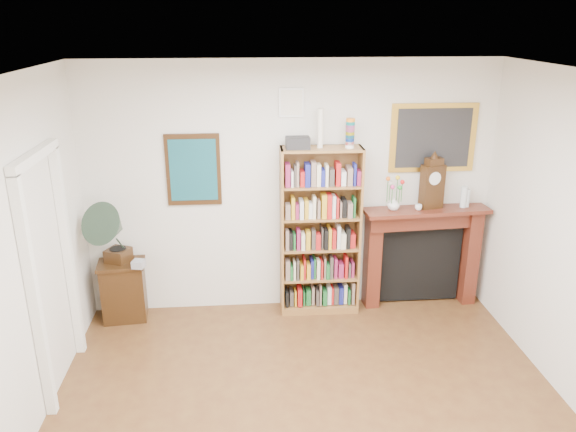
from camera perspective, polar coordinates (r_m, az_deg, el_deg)
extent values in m
cube|color=white|center=(3.45, 4.13, 13.00)|extent=(4.50, 5.00, 0.01)
cube|color=silver|center=(6.18, 0.30, 2.73)|extent=(4.50, 0.01, 2.80)
cube|color=white|center=(4.94, -24.35, -8.02)|extent=(0.08, 0.08, 2.10)
cube|color=white|center=(5.75, -21.43, -3.74)|extent=(0.08, 0.08, 2.10)
cube|color=white|center=(5.00, -24.39, 5.57)|extent=(0.08, 1.02, 0.08)
cube|color=black|center=(6.09, -9.59, 4.65)|extent=(0.58, 0.03, 0.78)
cube|color=#134D5A|center=(6.08, -9.60, 4.61)|extent=(0.50, 0.01, 0.67)
cube|color=white|center=(5.96, 0.34, 11.46)|extent=(0.26, 0.03, 0.30)
cube|color=silver|center=(5.94, 0.35, 11.43)|extent=(0.22, 0.01, 0.26)
cube|color=gold|center=(6.35, 14.52, 7.69)|extent=(0.95, 0.03, 0.75)
cube|color=#262628|center=(6.34, 14.57, 7.66)|extent=(0.82, 0.01, 0.65)
cube|color=brown|center=(6.16, -0.63, -1.78)|extent=(0.03, 0.31, 1.90)
cube|color=brown|center=(6.27, 7.12, -1.53)|extent=(0.03, 0.31, 1.90)
cube|color=brown|center=(5.92, 3.46, 6.82)|extent=(0.88, 0.32, 0.03)
cube|color=brown|center=(6.58, 3.13, -9.05)|extent=(0.88, 0.32, 0.08)
cube|color=brown|center=(6.33, 3.10, -1.18)|extent=(0.87, 0.03, 1.90)
cube|color=brown|center=(6.41, 3.19, -6.15)|extent=(0.83, 0.30, 0.02)
cube|color=brown|center=(6.27, 3.25, -3.19)|extent=(0.83, 0.30, 0.02)
cube|color=brown|center=(6.14, 3.32, -0.09)|extent=(0.83, 0.30, 0.02)
cube|color=brown|center=(6.02, 3.38, 3.13)|extent=(0.83, 0.30, 0.02)
cube|color=black|center=(6.51, -16.34, -7.29)|extent=(0.53, 0.41, 0.68)
cube|color=#4B1C11|center=(6.50, 8.56, -4.42)|extent=(0.17, 0.22, 1.14)
cube|color=#4B1C11|center=(6.85, 17.95, -3.92)|extent=(0.17, 0.22, 1.14)
cube|color=#4B1C11|center=(6.48, 13.71, -0.30)|extent=(1.31, 0.30, 0.19)
cube|color=#4B1C11|center=(6.40, 13.91, 0.54)|extent=(1.42, 0.43, 0.04)
cube|color=black|center=(6.75, 13.14, -4.67)|extent=(0.95, 0.09, 0.92)
cube|color=black|center=(6.39, -16.86, -3.81)|extent=(0.30, 0.30, 0.14)
cylinder|color=black|center=(6.36, -16.92, -3.20)|extent=(0.23, 0.23, 0.01)
cone|color=#314638|center=(6.12, -17.46, -1.02)|extent=(0.64, 0.70, 0.59)
cube|color=silver|center=(6.18, -14.94, -4.73)|extent=(0.14, 0.14, 0.08)
cube|color=black|center=(6.37, 14.42, 2.92)|extent=(0.27, 0.20, 0.49)
cylinder|color=white|center=(6.28, 14.70, 3.70)|extent=(0.14, 0.05, 0.14)
cube|color=black|center=(6.30, 14.63, 5.34)|extent=(0.20, 0.16, 0.09)
imported|color=silver|center=(6.26, 10.69, 1.22)|extent=(0.16, 0.16, 0.14)
imported|color=white|center=(6.32, 13.11, 0.86)|extent=(0.09, 0.09, 0.06)
cylinder|color=silver|center=(6.53, 17.42, 1.87)|extent=(0.07, 0.07, 0.24)
cylinder|color=silver|center=(6.56, 17.73, 1.75)|extent=(0.06, 0.06, 0.20)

